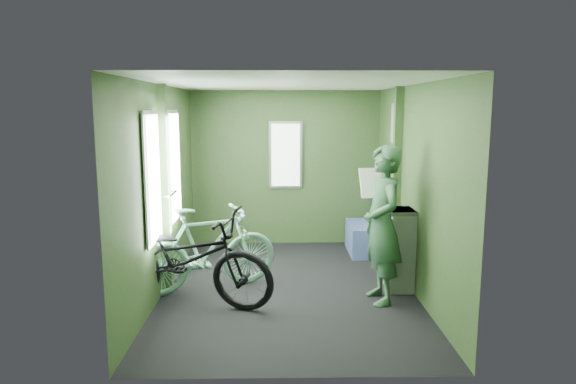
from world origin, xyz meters
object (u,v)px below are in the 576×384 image
Objects in this scene: bicycle_mint at (208,291)px; waste_box at (400,249)px; passenger at (382,225)px; bench_seat at (366,235)px; bicycle_black at (187,305)px.

waste_box is (2.17, 0.05, 0.46)m from bicycle_mint.
passenger is 1.97m from bench_seat.
bench_seat is (0.17, 1.88, -0.58)m from passenger.
passenger is 1.79× the size of waste_box.
bicycle_black is at bearing 131.45° from bicycle_mint.
bicycle_black is 2.08× the size of waste_box.
waste_box is at bearing -85.41° from bench_seat.
bicycle_mint is (0.17, 0.39, 0.00)m from bicycle_black.
waste_box is 1.53m from bench_seat.
bench_seat is (-0.12, 1.51, -0.21)m from waste_box.
passenger is 1.90× the size of bench_seat.
bicycle_black is at bearing -169.45° from waste_box.
passenger is at bearing -127.60° from waste_box.
bicycle_mint is 2.22m from waste_box.
bicycle_black is at bearing -96.81° from passenger.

